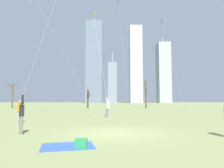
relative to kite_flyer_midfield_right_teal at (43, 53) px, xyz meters
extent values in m
plane|color=#848E56|center=(3.02, 1.90, -3.58)|extent=(400.00, 400.00, 0.00)
cylinder|color=#726656|center=(-1.47, 1.64, -3.15)|extent=(0.14, 0.14, 0.85)
cylinder|color=#726656|center=(-1.37, 1.44, -3.15)|extent=(0.14, 0.14, 0.85)
cube|color=black|center=(-1.42, 1.54, -2.46)|extent=(0.34, 0.39, 0.54)
sphere|color=#9E7051|center=(-1.42, 1.54, -2.07)|extent=(0.22, 0.22, 0.22)
cylinder|color=black|center=(-1.52, 1.72, -2.49)|extent=(0.09, 0.09, 0.55)
cylinder|color=black|center=(-1.32, 1.35, -1.98)|extent=(0.17, 0.22, 0.56)
cylinder|color=gray|center=(2.72, 11.23, -3.15)|extent=(0.14, 0.14, 0.85)
cylinder|color=gray|center=(2.63, 11.43, -3.15)|extent=(0.14, 0.14, 0.85)
cube|color=white|center=(2.68, 11.33, -2.46)|extent=(0.33, 0.39, 0.54)
sphere|color=beige|center=(2.68, 11.33, -2.07)|extent=(0.22, 0.22, 0.22)
cylinder|color=white|center=(2.77, 11.14, -2.49)|extent=(0.09, 0.09, 0.55)
cylinder|color=white|center=(2.58, 11.52, -1.98)|extent=(0.17, 0.22, 0.56)
cube|color=yellow|center=(1.00, 15.22, 8.14)|extent=(0.21, 0.95, 0.94)
cylinder|color=black|center=(1.00, 15.22, 8.14)|extent=(0.17, 0.09, 0.61)
cylinder|color=yellow|center=(0.91, 15.18, 7.12)|extent=(0.02, 0.02, 1.32)
cylinder|color=silver|center=(1.79, 13.37, 3.21)|extent=(1.60, 3.71, 9.88)
cylinder|color=#33384C|center=(2.75, 13.96, -3.15)|extent=(0.14, 0.14, 0.85)
cylinder|color=#33384C|center=(2.58, 14.10, -3.15)|extent=(0.14, 0.14, 0.85)
cube|color=white|center=(2.67, 14.03, -2.46)|extent=(0.39, 0.37, 0.54)
sphere|color=brown|center=(2.67, 14.03, -2.07)|extent=(0.22, 0.22, 0.22)
cylinder|color=white|center=(2.83, 13.90, -2.49)|extent=(0.09, 0.09, 0.55)
cylinder|color=white|center=(2.51, 14.16, -2.49)|extent=(0.09, 0.09, 0.55)
cylinder|color=gray|center=(-3.67, 6.36, -3.15)|extent=(0.14, 0.14, 0.85)
cylinder|color=gray|center=(-3.57, 6.55, -3.15)|extent=(0.14, 0.14, 0.85)
cube|color=orange|center=(-3.62, 6.45, -2.46)|extent=(0.33, 0.39, 0.54)
sphere|color=#9E7051|center=(-3.62, 6.45, -2.07)|extent=(0.22, 0.22, 0.22)
cylinder|color=orange|center=(-3.72, 6.27, -2.49)|extent=(0.09, 0.09, 0.55)
cylinder|color=orange|center=(-3.53, 6.64, -2.49)|extent=(0.09, 0.09, 0.55)
cylinder|color=silver|center=(-2.62, 15.56, 3.65)|extent=(7.38, 1.43, 14.37)
cylinder|color=#3F3833|center=(1.07, 16.27, -3.54)|extent=(0.10, 0.10, 0.08)
cube|color=purple|center=(13.39, 31.53, 13.94)|extent=(0.29, 1.34, 1.31)
cylinder|color=black|center=(13.39, 31.53, 13.94)|extent=(0.26, 0.06, 0.85)
cylinder|color=silver|center=(14.07, 27.69, 5.20)|extent=(1.37, 7.68, 17.48)
cylinder|color=#3F3833|center=(14.75, 23.86, -3.54)|extent=(0.10, 0.10, 0.08)
cube|color=blue|center=(4.57, 31.45, 17.95)|extent=(0.27, 1.12, 1.10)
cylinder|color=black|center=(4.57, 31.45, 17.95)|extent=(0.26, 0.16, 0.70)
cylinder|color=blue|center=(4.43, 31.37, 16.75)|extent=(0.02, 0.02, 1.57)
cylinder|color=silver|center=(5.46, 29.84, 7.21)|extent=(1.79, 3.22, 21.49)
cylinder|color=#3F3833|center=(6.35, 28.24, -3.54)|extent=(0.10, 0.10, 0.08)
cube|color=#3359B2|center=(1.31, -1.07, -3.57)|extent=(2.07, 1.76, 0.01)
cube|color=#268C4C|center=(1.81, -1.37, -3.42)|extent=(0.40, 0.28, 0.30)
cylinder|color=brown|center=(-17.91, 36.18, -0.91)|extent=(0.34, 0.34, 5.34)
cylinder|color=brown|center=(-18.29, 36.36, 1.12)|extent=(0.93, 0.55, 0.76)
cylinder|color=brown|center=(-17.58, 36.90, 1.59)|extent=(0.81, 1.56, 0.91)
cylinder|color=brown|center=(-18.21, 35.52, 1.20)|extent=(0.78, 1.44, 1.00)
cylinder|color=brown|center=(-18.33, 36.61, -0.27)|extent=(1.01, 1.02, 1.11)
cylinder|color=brown|center=(10.45, 33.86, -0.73)|extent=(0.34, 0.34, 5.68)
cylinder|color=brown|center=(10.24, 33.29, 0.40)|extent=(0.59, 1.24, 0.56)
cylinder|color=brown|center=(10.46, 33.13, 0.02)|extent=(0.15, 1.52, 0.78)
cylinder|color=brown|center=(10.23, 33.37, 1.55)|extent=(0.59, 1.11, 1.10)
cylinder|color=#4C3828|center=(-1.74, 36.26, -1.56)|extent=(0.39, 0.39, 4.03)
cylinder|color=#4C3828|center=(-1.77, 35.67, -0.17)|extent=(0.21, 1.23, 0.56)
cylinder|color=#4C3828|center=(-1.69, 35.31, -0.76)|extent=(0.22, 1.94, 0.95)
cylinder|color=#4C3828|center=(-1.39, 35.97, -0.95)|extent=(0.85, 0.73, 0.90)
cylinder|color=#4C3828|center=(-1.54, 35.60, -0.63)|extent=(0.58, 1.46, 1.24)
cube|color=#B2B2B7|center=(22.50, 139.00, 24.34)|extent=(8.85, 9.18, 55.83)
cube|color=slate|center=(-7.19, 133.43, 24.70)|extent=(11.23, 11.66, 56.55)
cube|color=gray|center=(5.52, 142.89, 11.15)|extent=(6.42, 8.93, 29.45)
cylinder|color=#99999E|center=(5.52, 142.89, 29.97)|extent=(0.80, 0.80, 8.18)
cube|color=#9EA3AD|center=(43.71, 142.94, 18.67)|extent=(8.90, 11.17, 44.49)
cylinder|color=#99999E|center=(43.71, 142.94, 43.07)|extent=(0.80, 0.80, 4.32)
camera|label=1|loc=(2.74, -8.43, -1.99)|focal=32.99mm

